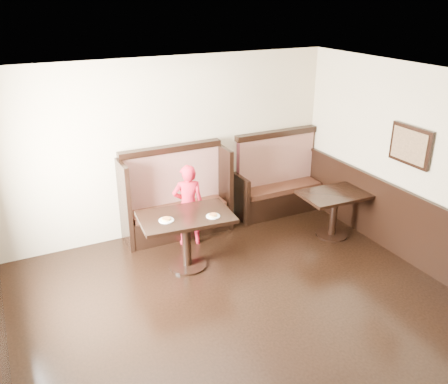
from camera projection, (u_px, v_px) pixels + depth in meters
ground at (287, 360)px, 5.12m from camera, size 7.00×7.00×0.00m
room_shell at (252, 301)px, 4.97m from camera, size 7.00×7.00×7.00m
booth_main at (176, 203)px, 7.63m from camera, size 1.75×0.72×1.45m
booth_neighbor at (278, 185)px, 8.44m from camera, size 1.65×0.72×1.45m
table_main at (186, 227)px, 6.62m from camera, size 1.34×0.91×0.81m
table_neighbor at (335, 204)px, 7.51m from camera, size 1.10×0.75×0.75m
child at (188, 205)px, 7.24m from camera, size 0.54×0.43×1.31m
pizza_plate_left at (166, 220)px, 6.39m from camera, size 0.21×0.21×0.04m
pizza_plate_right at (213, 216)px, 6.51m from camera, size 0.19×0.19×0.04m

